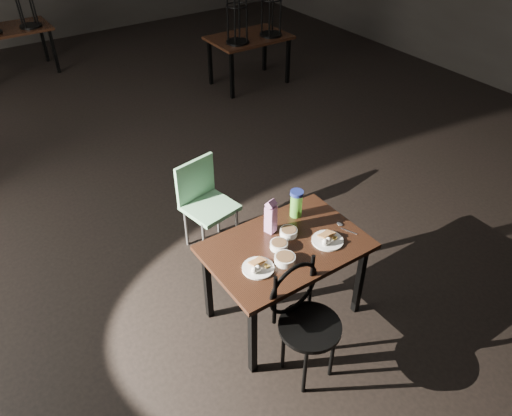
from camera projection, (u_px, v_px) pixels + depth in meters
main_table at (286, 253)px, 3.80m from camera, size 1.20×0.80×0.75m
plate_left at (258, 267)px, 3.53m from camera, size 0.23×0.23×0.08m
plate_right at (328, 239)px, 3.77m from camera, size 0.24×0.24×0.08m
bowl_near at (279, 245)px, 3.71m from camera, size 0.13×0.13×0.05m
bowl_far at (289, 232)px, 3.83m from camera, size 0.13×0.13×0.05m
bowl_big at (285, 259)px, 3.58m from camera, size 0.15×0.15×0.05m
juice_carton at (271, 217)px, 3.80m from camera, size 0.09×0.09×0.29m
water_bottle at (296, 203)px, 3.97m from camera, size 0.11×0.11×0.23m
spoon at (341, 225)px, 3.93m from camera, size 0.06×0.21×0.01m
bentwood_chair at (303, 315)px, 3.46m from camera, size 0.45×0.44×0.93m
school_chair at (204, 199)px, 4.56m from camera, size 0.49×0.49×0.91m
bg_table_right at (250, 37)px, 7.55m from camera, size 1.20×0.80×1.48m
bg_table_far at (10, 28)px, 7.88m from camera, size 1.20×0.80×1.48m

